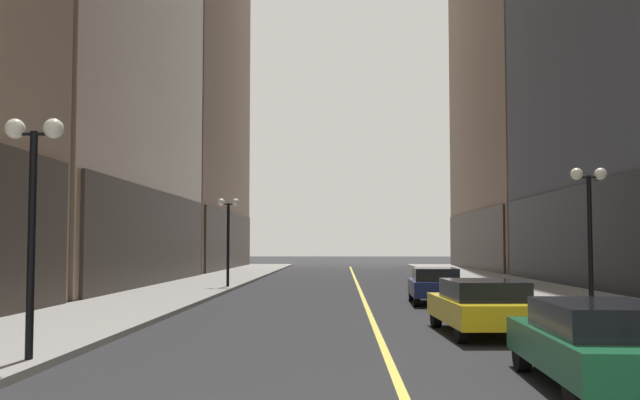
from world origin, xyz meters
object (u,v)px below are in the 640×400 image
object	(u,v)px
car_yellow	(482,305)
street_lamp_right_mid	(589,208)
car_green	(600,342)
street_lamp_left_near	(33,184)
street_lamp_left_far	(228,222)
car_navy	(435,284)

from	to	relation	value
car_yellow	street_lamp_right_mid	size ratio (longest dim) A/B	1.04
car_green	street_lamp_left_near	size ratio (longest dim) A/B	1.05
car_green	street_lamp_left_near	world-z (taller)	street_lamp_left_near
car_green	street_lamp_right_mid	xyz separation A→B (m)	(3.46, 10.64, 2.54)
car_green	street_lamp_left_near	distance (m)	9.85
car_yellow	street_lamp_left_far	distance (m)	20.10
car_navy	street_lamp_left_far	bearing A→B (deg)	136.50
car_green	street_lamp_right_mid	distance (m)	11.48
car_navy	car_green	bearing A→B (deg)	-88.61
car_green	street_lamp_left_far	bearing A→B (deg)	110.77
street_lamp_left_near	street_lamp_right_mid	world-z (taller)	same
car_navy	street_lamp_left_far	size ratio (longest dim) A/B	0.92
car_yellow	street_lamp_left_far	world-z (taller)	street_lamp_left_far
car_yellow	street_lamp_left_near	world-z (taller)	street_lamp_left_near
car_navy	street_lamp_right_mid	xyz separation A→B (m)	(3.85, -5.49, 2.54)
street_lamp_left_far	street_lamp_left_near	bearing A→B (deg)	-90.00
car_green	car_navy	xyz separation A→B (m)	(-0.39, 16.13, -0.00)
car_yellow	street_lamp_left_near	bearing A→B (deg)	-150.92
car_green	street_lamp_left_near	xyz separation A→B (m)	(-9.34, 1.83, 2.54)
car_green	street_lamp_right_mid	size ratio (longest dim) A/B	1.05
car_yellow	street_lamp_left_near	size ratio (longest dim) A/B	1.04
car_green	street_lamp_left_far	xyz separation A→B (m)	(-9.34, 24.62, 2.54)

